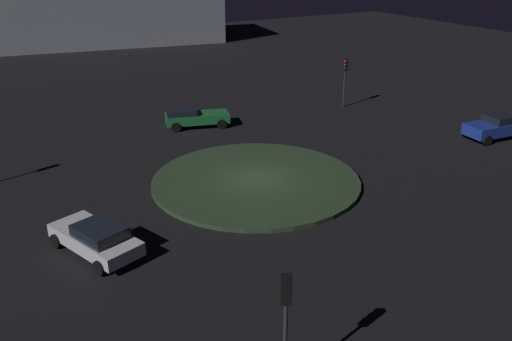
% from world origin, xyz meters
% --- Properties ---
extents(ground_plane, '(117.03, 117.03, 0.00)m').
position_xyz_m(ground_plane, '(0.00, 0.00, 0.00)').
color(ground_plane, black).
extents(roundabout_island, '(11.36, 11.36, 0.23)m').
position_xyz_m(roundabout_island, '(0.00, 0.00, 0.11)').
color(roundabout_island, '#2D4228').
rests_on(roundabout_island, ground_plane).
extents(car_green, '(4.73, 2.93, 1.37)m').
position_xyz_m(car_green, '(0.89, 10.62, 0.74)').
color(car_green, '#1E7238').
rests_on(car_green, ground_plane).
extents(car_white, '(3.23, 4.81, 1.40)m').
position_xyz_m(car_white, '(-9.40, -3.11, 0.73)').
color(car_white, white).
rests_on(car_white, ground_plane).
extents(car_blue, '(4.13, 2.30, 1.58)m').
position_xyz_m(car_blue, '(17.45, -1.38, 0.81)').
color(car_blue, '#1E38A5').
rests_on(car_blue, ground_plane).
extents(traffic_light_northeast, '(0.39, 0.37, 3.83)m').
position_xyz_m(traffic_light_northeast, '(13.21, 9.49, 2.74)').
color(traffic_light_northeast, '#2D2D2D').
rests_on(traffic_light_northeast, ground_plane).
extents(traffic_light_southwest, '(0.37, 0.39, 3.91)m').
position_xyz_m(traffic_light_southwest, '(-6.46, -13.32, 2.79)').
color(traffic_light_southwest, '#2D2D2D').
rests_on(traffic_light_southwest, ground_plane).
extents(store_building, '(32.08, 15.98, 7.90)m').
position_xyz_m(store_building, '(3.95, 48.88, 3.95)').
color(store_building, '#8C939E').
rests_on(store_building, ground_plane).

